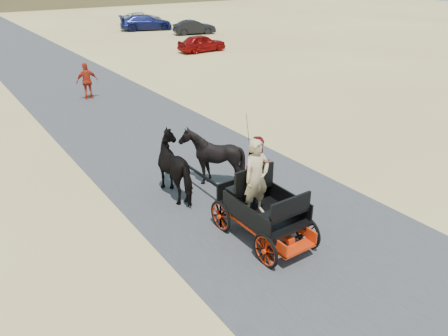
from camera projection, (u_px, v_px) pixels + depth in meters
ground at (275, 222)px, 10.99m from camera, size 140.00×140.00×0.00m
road at (275, 222)px, 10.99m from camera, size 6.00×140.00×0.01m
carriage at (263, 224)px, 10.24m from camera, size 1.30×2.40×0.72m
horse_left at (179, 167)px, 11.98m from camera, size 0.91×2.01×1.70m
horse_right at (212, 157)px, 12.54m from camera, size 1.37×1.54×1.70m
driver_man at (256, 178)px, 9.63m from camera, size 0.66×0.43×1.80m
passenger_woman at (258, 168)px, 10.35m from camera, size 0.77×0.60×1.58m
pedestrian at (87, 81)px, 20.56m from camera, size 1.02×0.44×1.73m
car_a at (202, 43)px, 31.75m from camera, size 3.61×1.49×1.23m
car_b at (194, 27)px, 39.49m from camera, size 3.97×2.21×1.24m
car_c at (146, 22)px, 41.89m from camera, size 5.31×3.37×1.43m
car_d at (142, 18)px, 46.12m from camera, size 4.34×2.01×1.20m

